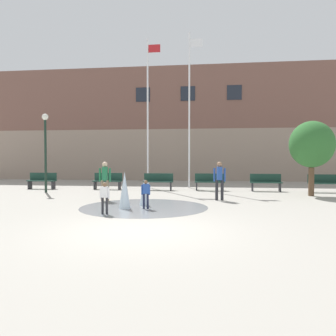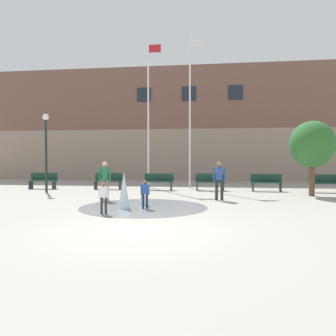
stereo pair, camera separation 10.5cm
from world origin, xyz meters
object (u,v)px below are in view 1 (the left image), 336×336
object	(u,v)px
park_bench_near_trashcan	(325,183)
adult_near_bench	(105,178)
teen_by_trashcan	(219,178)
lamp_post_left_lane	(45,141)
child_running	(105,196)
child_with_pink_shirt	(146,192)
park_bench_center	(210,182)
park_bench_left_of_flagpoles	(108,181)
park_bench_far_left	(42,180)
park_bench_under_left_flagpole	(158,181)
flagpole_right	(190,106)
park_bench_under_right_flagpole	(266,182)
flagpole_left	(148,109)
street_tree_near_building	(312,145)

from	to	relation	value
park_bench_near_trashcan	adult_near_bench	bearing A→B (deg)	-155.87
teen_by_trashcan	lamp_post_left_lane	world-z (taller)	lamp_post_left_lane
child_running	lamp_post_left_lane	distance (m)	8.00
park_bench_near_trashcan	child_with_pink_shirt	size ratio (longest dim) A/B	1.62
park_bench_center	park_bench_left_of_flagpoles	bearing A→B (deg)	-179.88
park_bench_far_left	park_bench_under_left_flagpole	xyz separation A→B (m)	(6.63, 0.09, 0.00)
park_bench_center	flagpole_right	distance (m)	4.62
flagpole_right	park_bench_under_right_flagpole	bearing A→B (deg)	-18.62
park_bench_near_trashcan	child_running	world-z (taller)	child_running
park_bench_near_trashcan	teen_by_trashcan	size ratio (longest dim) A/B	1.01
flagpole_left	flagpole_right	xyz separation A→B (m)	(2.44, 0.00, 0.11)
adult_near_bench	teen_by_trashcan	bearing A→B (deg)	88.51
park_bench_under_right_flagpole	teen_by_trashcan	xyz separation A→B (m)	(-2.54, -4.05, 0.45)
park_bench_under_right_flagpole	flagpole_left	distance (m)	7.85
park_bench_under_left_flagpole	adult_near_bench	world-z (taller)	adult_near_bench
adult_near_bench	flagpole_right	bearing A→B (deg)	143.07
lamp_post_left_lane	park_bench_under_left_flagpole	bearing A→B (deg)	18.86
park_bench_under_right_flagpole	park_bench_near_trashcan	bearing A→B (deg)	-4.73
park_bench_left_of_flagpoles	park_bench_under_left_flagpole	world-z (taller)	same
park_bench_under_right_flagpole	flagpole_left	size ratio (longest dim) A/B	0.18
adult_near_bench	street_tree_near_building	size ratio (longest dim) A/B	0.46
teen_by_trashcan	adult_near_bench	distance (m)	4.69
park_bench_left_of_flagpoles	lamp_post_left_lane	size ratio (longest dim) A/B	0.40
park_bench_under_left_flagpole	lamp_post_left_lane	xyz separation A→B (m)	(-5.48, -1.87, 2.11)
park_bench_center	lamp_post_left_lane	size ratio (longest dim) A/B	0.40
park_bench_far_left	park_bench_center	size ratio (longest dim) A/B	1.00
park_bench_under_right_flagpole	child_running	distance (m)	10.01
park_bench_left_of_flagpoles	flagpole_left	xyz separation A→B (m)	(2.05, 1.36, 4.15)
street_tree_near_building	child_running	bearing A→B (deg)	-142.99
park_bench_far_left	street_tree_near_building	bearing A→B (deg)	-7.10
flagpole_right	teen_by_trashcan	bearing A→B (deg)	-74.17
park_bench_far_left	flagpole_left	distance (m)	7.31
park_bench_under_right_flagpole	teen_by_trashcan	size ratio (longest dim) A/B	1.01
park_bench_under_right_flagpole	adult_near_bench	bearing A→B (deg)	-146.60
flagpole_left	flagpole_right	bearing A→B (deg)	0.00
street_tree_near_building	park_bench_left_of_flagpoles	bearing A→B (deg)	169.27
park_bench_near_trashcan	adult_near_bench	world-z (taller)	adult_near_bench
adult_near_bench	child_running	bearing A→B (deg)	7.78
child_running	street_tree_near_building	world-z (taller)	street_tree_near_building
park_bench_far_left	child_running	world-z (taller)	child_running
flagpole_left	child_with_pink_shirt	bearing A→B (deg)	-80.12
park_bench_under_left_flagpole	street_tree_near_building	size ratio (longest dim) A/B	0.47
lamp_post_left_lane	park_bench_left_of_flagpoles	bearing A→B (deg)	37.21
lamp_post_left_lane	flagpole_left	bearing A→B (deg)	35.62
adult_near_bench	flagpole_right	size ratio (longest dim) A/B	0.18
park_bench_under_right_flagpole	adult_near_bench	world-z (taller)	adult_near_bench
park_bench_left_of_flagpoles	park_bench_center	size ratio (longest dim) A/B	1.00
street_tree_near_building	park_bench_center	bearing A→B (deg)	157.04
adult_near_bench	child_with_pink_shirt	bearing A→B (deg)	37.13
adult_near_bench	lamp_post_left_lane	bearing A→B (deg)	-134.78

